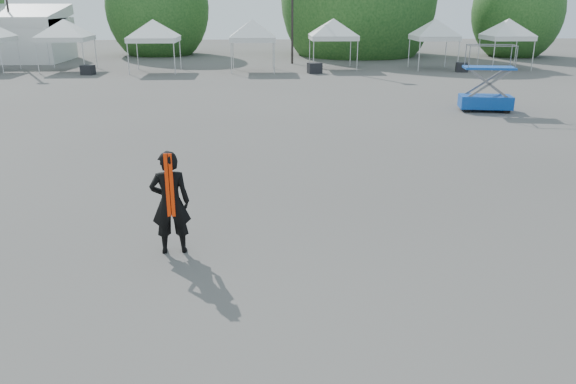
{
  "coord_description": "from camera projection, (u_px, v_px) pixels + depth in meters",
  "views": [
    {
      "loc": [
        0.45,
        -10.7,
        4.45
      ],
      "look_at": [
        0.93,
        -1.49,
        1.3
      ],
      "focal_mm": 35.0,
      "sensor_mm": 36.0,
      "label": 1
    }
  ],
  "objects": [
    {
      "name": "ground",
      "position": [
        239.0,
        229.0,
        11.53
      ],
      "size": [
        120.0,
        120.0,
        0.0
      ],
      "primitive_type": "plane",
      "color": "#474442",
      "rests_on": "ground"
    },
    {
      "name": "tree_mid_w",
      "position": [
        158.0,
        7.0,
        47.67
      ],
      "size": [
        4.16,
        4.16,
        6.33
      ],
      "color": "#382314",
      "rests_on": "ground"
    },
    {
      "name": "tree_far_e",
      "position": [
        518.0,
        11.0,
        46.42
      ],
      "size": [
        3.84,
        3.84,
        5.84
      ],
      "color": "#382314",
      "rests_on": "ground"
    },
    {
      "name": "tent_c",
      "position": [
        64.0,
        23.0,
        36.81
      ],
      "size": [
        4.42,
        4.42,
        3.88
      ],
      "color": "silver",
      "rests_on": "ground"
    },
    {
      "name": "tent_d",
      "position": [
        153.0,
        24.0,
        36.11
      ],
      "size": [
        4.37,
        4.37,
        3.88
      ],
      "color": "silver",
      "rests_on": "ground"
    },
    {
      "name": "tent_e",
      "position": [
        252.0,
        23.0,
        36.4
      ],
      "size": [
        4.15,
        4.15,
        3.88
      ],
      "color": "silver",
      "rests_on": "ground"
    },
    {
      "name": "tent_f",
      "position": [
        333.0,
        23.0,
        37.94
      ],
      "size": [
        4.42,
        4.42,
        3.88
      ],
      "color": "silver",
      "rests_on": "ground"
    },
    {
      "name": "tent_g",
      "position": [
        435.0,
        23.0,
        37.61
      ],
      "size": [
        4.0,
        4.0,
        3.88
      ],
      "color": "silver",
      "rests_on": "ground"
    },
    {
      "name": "tent_h",
      "position": [
        509.0,
        23.0,
        37.83
      ],
      "size": [
        4.07,
        4.07,
        3.88
      ],
      "color": "silver",
      "rests_on": "ground"
    },
    {
      "name": "man",
      "position": [
        170.0,
        202.0,
        10.19
      ],
      "size": [
        0.76,
        0.54,
        1.95
      ],
      "rotation": [
        0.0,
        0.0,
        3.25
      ],
      "color": "black",
      "rests_on": "ground"
    },
    {
      "name": "scissor_lift",
      "position": [
        488.0,
        78.0,
        23.46
      ],
      "size": [
        2.27,
        1.42,
        2.74
      ],
      "rotation": [
        0.0,
        0.0,
        -0.18
      ],
      "color": "#0B2696",
      "rests_on": "ground"
    },
    {
      "name": "crate_west",
      "position": [
        88.0,
        70.0,
        35.51
      ],
      "size": [
        0.9,
        0.77,
        0.6
      ],
      "primitive_type": "cube",
      "rotation": [
        0.0,
        0.0,
        -0.26
      ],
      "color": "black",
      "rests_on": "ground"
    },
    {
      "name": "crate_mid",
      "position": [
        315.0,
        68.0,
        36.21
      ],
      "size": [
        0.98,
        0.83,
        0.67
      ],
      "primitive_type": "cube",
      "rotation": [
        0.0,
        0.0,
        0.2
      ],
      "color": "black",
      "rests_on": "ground"
    },
    {
      "name": "crate_east",
      "position": [
        462.0,
        67.0,
        36.93
      ],
      "size": [
        0.88,
        0.75,
        0.6
      ],
      "primitive_type": "cube",
      "rotation": [
        0.0,
        0.0,
        -0.22
      ],
      "color": "black",
      "rests_on": "ground"
    }
  ]
}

